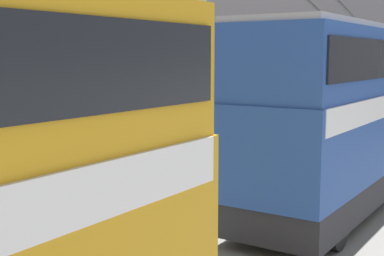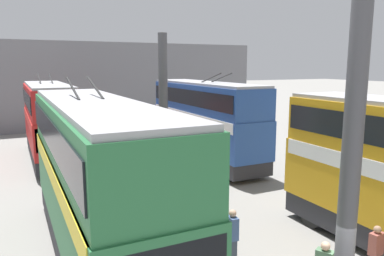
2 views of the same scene
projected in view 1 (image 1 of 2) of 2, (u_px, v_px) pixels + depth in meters
The scene contains 4 objects.
depot_back_wall at pixel (359, 57), 30.22m from camera, with size 0.50×36.00×8.19m.
support_column_far at pixel (135, 77), 13.96m from camera, with size 0.77×0.77×7.47m.
bus_left_far at pixel (348, 104), 14.99m from camera, with size 10.91×2.54×5.59m.
bus_right_far at pixel (183, 88), 23.55m from camera, with size 9.74×2.54×5.48m.
Camera 1 is at (0.66, -9.00, 4.16)m, focal length 50.00 mm.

